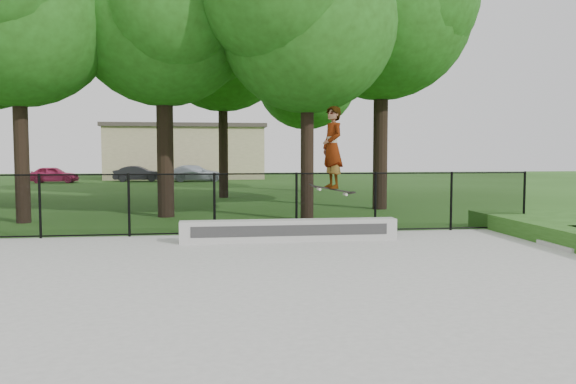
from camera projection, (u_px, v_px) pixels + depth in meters
name	position (u px, v px, depth m)	size (l,w,h in m)	color
ground	(218.00, 301.00, 7.72)	(100.00, 100.00, 0.00)	#244C15
concrete_slab	(218.00, 299.00, 7.72)	(14.00, 12.00, 0.06)	#979792
grind_ledge	(290.00, 230.00, 12.57)	(4.87, 0.40, 0.48)	#A6A6A1
car_a	(53.00, 175.00, 38.03)	(1.33, 3.27, 1.12)	#9D1C46
car_b	(138.00, 174.00, 39.65)	(1.17, 3.05, 1.11)	black
car_c	(195.00, 173.00, 39.97)	(1.64, 3.70, 1.17)	#A4ACBA
skater_airborne	(332.00, 149.00, 12.39)	(0.83, 0.75, 1.98)	black
chainlink_fence	(214.00, 204.00, 13.49)	(16.06, 0.06, 1.50)	black
tree_row	(210.00, 32.00, 20.97)	(20.72, 18.34, 10.36)	black
distant_building	(186.00, 151.00, 44.84)	(12.40, 6.40, 4.30)	#C4B48A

